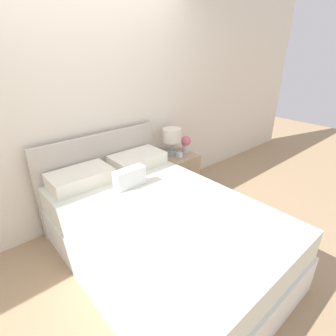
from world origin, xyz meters
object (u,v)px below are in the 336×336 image
(table_lamp, at_px, (172,137))
(alarm_clock, at_px, (180,155))
(nightstand, at_px, (178,173))
(flower_vase, at_px, (186,143))
(bed, at_px, (157,229))

(table_lamp, bearing_deg, alarm_clock, -91.54)
(nightstand, distance_m, flower_vase, 0.43)
(alarm_clock, bearing_deg, table_lamp, 88.46)
(bed, relative_size, table_lamp, 6.03)
(bed, relative_size, alarm_clock, 26.68)
(bed, bearing_deg, table_lamp, 41.64)
(table_lamp, height_order, flower_vase, table_lamp)
(nightstand, distance_m, alarm_clock, 0.33)
(nightstand, bearing_deg, alarm_clock, -127.24)
(table_lamp, relative_size, alarm_clock, 4.42)
(nightstand, bearing_deg, table_lamp, 135.64)
(bed, height_order, alarm_clock, bed)
(table_lamp, bearing_deg, bed, -138.36)
(bed, distance_m, alarm_clock, 1.19)
(flower_vase, height_order, alarm_clock, flower_vase)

